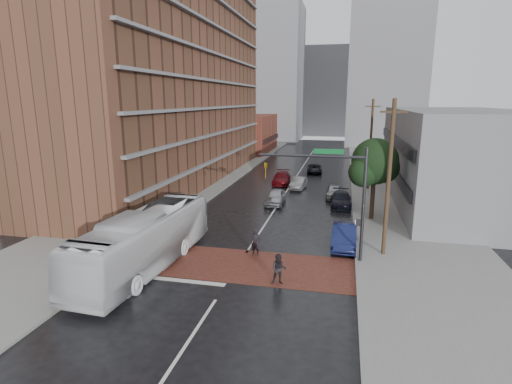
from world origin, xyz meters
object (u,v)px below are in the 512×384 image
Objects in this scene: car_parked_mid at (341,199)px; car_parked_far at (334,191)px; suv_travel at (314,169)px; transit_bus at (145,240)px; car_travel_b at (299,183)px; pedestrian_b at (279,269)px; car_parked_near at (344,236)px; car_travel_c at (282,178)px; pedestrian_a at (256,242)px; car_travel_a at (275,197)px.

car_parked_far is (-0.73, 3.31, -0.00)m from car_parked_mid.
car_parked_far is at bearing -81.96° from suv_travel.
car_travel_b is (6.46, 23.76, -1.07)m from transit_bus.
car_travel_b is 0.86× the size of car_parked_mid.
car_parked_near is at bearing 53.91° from pedestrian_b.
pedestrian_b is 26.91m from car_travel_c.
transit_bus reaches higher than suv_travel.
transit_bus is 6.93m from pedestrian_a.
pedestrian_a is at bearing -97.05° from suv_travel.
car_parked_mid is 1.18× the size of car_parked_far.
transit_bus is 3.14× the size of car_parked_far.
transit_bus is 7.00× the size of pedestrian_a.
car_travel_a is 17.98m from suv_travel.
pedestrian_a is at bearing 110.76° from pedestrian_b.
car_travel_c is (-2.32, 2.35, 0.05)m from car_travel_b.
transit_bus is 2.68× the size of car_parked_near.
suv_travel is at bearing 82.58° from pedestrian_b.
car_travel_c is (-1.87, 22.76, -0.18)m from pedestrian_a.
transit_bus reaches higher than car_parked_mid.
pedestrian_a is 17.56m from car_parked_far.
suv_travel is (2.41, 17.81, -0.13)m from car_travel_a.
pedestrian_a is 14.64m from car_parked_mid.
car_parked_near reaches higher than suv_travel.
car_parked_near is 1.17× the size of car_parked_far.
suv_travel is (3.33, 8.20, -0.11)m from car_travel_c.
car_travel_b is at bearing 140.18° from car_parked_far.
transit_bus reaches higher than car_parked_near.
car_parked_near is at bearing -68.91° from car_travel_b.
pedestrian_a reaches higher than car_travel_b.
car_travel_c is 1.05× the size of car_parked_mid.
car_travel_c is (-4.04, 26.61, -0.16)m from pedestrian_b.
suv_travel is 0.92× the size of car_parked_near.
car_parked_far is at bearing 85.17° from pedestrian_a.
car_parked_mid reaches higher than car_parked_far.
car_travel_c is 8.85m from suv_travel.
car_parked_mid is at bearing -77.17° from car_parked_far.
car_parked_near is at bearing 30.81° from transit_bus.
car_travel_c reaches higher than car_travel_b.
pedestrian_b is (2.16, -3.85, -0.02)m from pedestrian_a.
car_parked_near is at bearing -57.74° from car_travel_a.
pedestrian_a is at bearing -86.59° from car_travel_b.
suv_travel is (1.45, 30.97, -0.30)m from pedestrian_a.
pedestrian_b is 0.41× the size of suv_travel.
car_travel_b is 0.94× the size of suv_travel.
pedestrian_b is 17.77m from car_parked_mid.
suv_travel is 17.73m from car_parked_mid.
transit_bus is 2.92× the size of car_travel_a.
car_parked_far is (2.37, 20.81, -0.19)m from pedestrian_b.
car_travel_a is at bearing -144.87° from car_parked_far.
suv_travel is 1.08× the size of car_parked_far.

